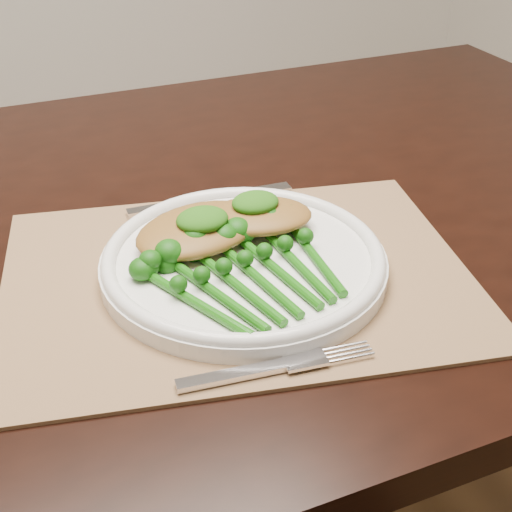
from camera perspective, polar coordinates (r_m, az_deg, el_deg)
name	(u,v)px	position (r m, az deg, el deg)	size (l,w,h in m)	color
dining_table	(171,436)	(1.10, -6.79, -14.10)	(1.61, 0.91, 0.75)	black
placemat	(237,276)	(0.75, -1.52, -1.59)	(0.48, 0.35, 0.00)	olive
dinner_plate	(244,260)	(0.74, -0.99, -0.33)	(0.30, 0.30, 0.03)	white
knife	(195,202)	(0.88, -4.91, 4.32)	(0.21, 0.03, 0.01)	silver
fork	(289,364)	(0.63, 2.68, -8.61)	(0.18, 0.04, 0.01)	silver
chicken_fillet_left	(198,229)	(0.76, -4.63, 2.13)	(0.14, 0.10, 0.03)	olive
chicken_fillet_right	(258,216)	(0.78, 0.19, 3.25)	(0.12, 0.08, 0.02)	olive
pesto_dollop_left	(202,219)	(0.75, -4.32, 2.94)	(0.06, 0.05, 0.02)	#16480A
pesto_dollop_right	(255,202)	(0.78, -0.06, 4.31)	(0.05, 0.04, 0.02)	#16480A
broccolini_bundle	(257,277)	(0.70, 0.09, -1.71)	(0.20, 0.22, 0.04)	#14560B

